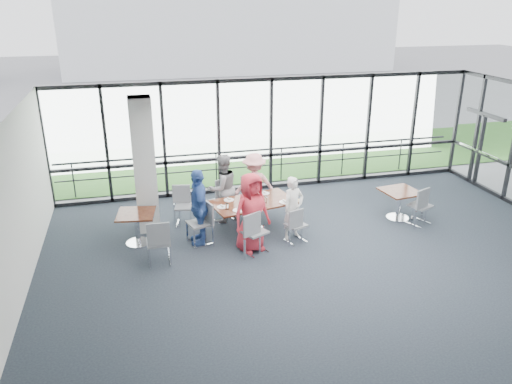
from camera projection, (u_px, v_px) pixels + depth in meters
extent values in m
cube|color=#1D232F|center=(337.00, 272.00, 10.19)|extent=(12.00, 10.00, 0.02)
cube|color=white|center=(347.00, 117.00, 9.02)|extent=(12.00, 10.00, 0.04)
cube|color=silver|center=(4.00, 233.00, 8.23)|extent=(0.10, 10.00, 3.20)
cube|color=white|center=(271.00, 135.00, 14.12)|extent=(12.00, 0.10, 3.20)
cube|color=black|center=(480.00, 151.00, 14.57)|extent=(0.12, 1.60, 2.10)
cube|color=silver|center=(144.00, 166.00, 11.49)|extent=(0.50, 0.50, 3.20)
cube|color=gray|center=(235.00, 143.00, 19.22)|extent=(80.00, 70.00, 0.02)
cube|color=#2F5E1F|center=(247.00, 158.00, 17.41)|extent=(80.00, 5.00, 0.01)
cube|color=white|center=(226.00, 28.00, 38.91)|extent=(24.00, 10.00, 6.00)
cylinder|color=#2D2D33|center=(265.00, 165.00, 15.06)|extent=(12.00, 0.06, 0.06)
cube|color=#3B150E|center=(253.00, 202.00, 11.73)|extent=(2.11, 1.44, 0.04)
cylinder|color=silver|center=(253.00, 217.00, 11.87)|extent=(0.12, 0.12, 0.71)
cylinder|color=silver|center=(253.00, 230.00, 11.99)|extent=(0.56, 0.56, 0.03)
cube|color=#3B150E|center=(136.00, 214.00, 11.09)|extent=(0.93, 0.93, 0.04)
cylinder|color=silver|center=(137.00, 229.00, 11.23)|extent=(0.12, 0.12, 0.71)
cube|color=#3B150E|center=(400.00, 191.00, 12.38)|extent=(0.96, 0.96, 0.04)
cylinder|color=silver|center=(399.00, 205.00, 12.52)|extent=(0.12, 0.12, 0.71)
imported|color=#BD2734|center=(251.00, 213.00, 10.76)|extent=(1.02, 0.84, 1.79)
imported|color=silver|center=(293.00, 208.00, 11.37)|extent=(0.65, 0.56, 1.49)
imported|color=gray|center=(222.00, 188.00, 12.23)|extent=(0.97, 0.81, 1.72)
imported|color=pink|center=(254.00, 185.00, 12.56)|extent=(1.10, 0.62, 1.65)
imported|color=#3659A6|center=(199.00, 206.00, 11.11)|extent=(0.61, 1.05, 1.75)
cylinder|color=white|center=(239.00, 210.00, 11.21)|extent=(0.28, 0.28, 0.01)
cylinder|color=white|center=(284.00, 202.00, 11.66)|extent=(0.24, 0.24, 0.01)
cylinder|color=white|center=(229.00, 200.00, 11.78)|extent=(0.24, 0.24, 0.01)
cylinder|color=white|center=(265.00, 193.00, 12.18)|extent=(0.23, 0.23, 0.01)
cylinder|color=white|center=(222.00, 207.00, 11.39)|extent=(0.23, 0.23, 0.01)
cylinder|color=white|center=(248.00, 203.00, 11.43)|extent=(0.07, 0.07, 0.15)
cylinder|color=white|center=(266.00, 200.00, 11.63)|extent=(0.07, 0.07, 0.14)
cylinder|color=white|center=(250.00, 195.00, 11.95)|extent=(0.07, 0.07, 0.13)
cylinder|color=white|center=(227.00, 206.00, 11.25)|extent=(0.07, 0.07, 0.14)
cube|color=silver|center=(255.00, 210.00, 11.25)|extent=(0.29, 0.21, 0.00)
cube|color=silver|center=(293.00, 200.00, 11.80)|extent=(0.38, 0.34, 0.00)
cube|color=silver|center=(253.00, 194.00, 12.17)|extent=(0.35, 0.30, 0.00)
cube|color=black|center=(254.00, 200.00, 11.74)|extent=(0.10, 0.07, 0.04)
cylinder|color=#A90118|center=(254.00, 198.00, 11.70)|extent=(0.06, 0.06, 0.18)
cylinder|color=#18662E|center=(256.00, 195.00, 11.81)|extent=(0.05, 0.05, 0.20)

